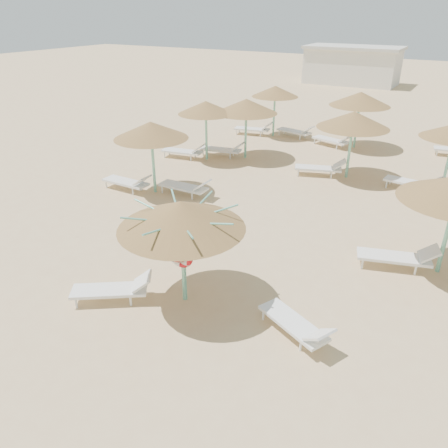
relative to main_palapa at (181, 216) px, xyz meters
The scene contains 6 objects.
ground 2.27m from the main_palapa, 13.33° to the left, with size 120.00×120.00×0.00m, color tan.
main_palapa is the anchor object (origin of this frame).
lounger_main_a 2.54m from the main_palapa, 148.11° to the right, with size 1.90×1.55×0.69m.
lounger_main_b 3.43m from the main_palapa, ahead, with size 1.89×1.28×0.67m.
palapa_field 10.41m from the main_palapa, 78.41° to the left, with size 19.89×14.60×2.73m.
service_hut 35.54m from the main_palapa, 99.12° to the left, with size 8.40×4.40×3.25m.
Camera 1 is at (4.78, -7.14, 6.35)m, focal length 35.00 mm.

